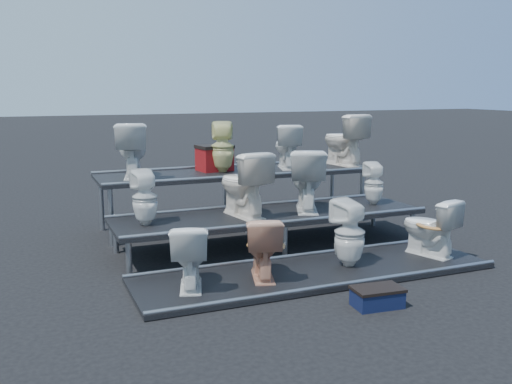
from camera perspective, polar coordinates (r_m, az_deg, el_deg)
name	(u,v)px	position (r m, az deg, el deg)	size (l,w,h in m)	color
ground	(270,246)	(7.79, 1.38, -5.47)	(80.00, 80.00, 0.00)	black
tier_front	(315,273)	(6.67, 5.93, -8.01)	(4.20, 1.20, 0.06)	black
tier_mid	(270,230)	(7.73, 1.39, -3.83)	(4.20, 1.20, 0.46)	black
tier_back	(236,199)	(8.86, -2.00, -0.66)	(4.20, 1.20, 0.86)	black
toilet_0	(190,255)	(6.02, -6.66, -6.31)	(0.39, 0.68, 0.69)	white
toilet_1	(262,247)	(6.28, 0.63, -5.50)	(0.39, 0.68, 0.70)	tan
toilet_2	(349,233)	(6.76, 9.33, -4.06)	(0.36, 0.36, 0.79)	white
toilet_3	(429,227)	(7.43, 16.94, -3.34)	(0.41, 0.71, 0.72)	white
toilet_4	(145,198)	(7.11, -11.05, -0.55)	(0.31, 0.31, 0.68)	white
toilet_5	(243,184)	(7.45, -1.31, 0.83)	(0.48, 0.85, 0.86)	white
toilet_6	(307,180)	(7.83, 5.10, 1.24)	(0.48, 0.84, 0.86)	white
toilet_7	(374,183)	(8.41, 11.71, 0.85)	(0.28, 0.28, 0.61)	white
toilet_8	(132,150)	(8.33, -12.30, 4.12)	(0.44, 0.77, 0.79)	white
toilet_9	(223,147)	(8.67, -3.37, 4.52)	(0.35, 0.35, 0.77)	beige
toilet_10	(287,146)	(9.08, 3.09, 4.59)	(0.39, 0.69, 0.71)	white
toilet_11	(344,140)	(9.57, 8.75, 5.21)	(0.47, 0.83, 0.85)	white
red_crate	(214,159)	(8.85, -4.18, 3.26)	(0.48, 0.39, 0.35)	maroon
step_stool	(377,299)	(5.83, 12.03, -10.38)	(0.47, 0.28, 0.17)	#0E1534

